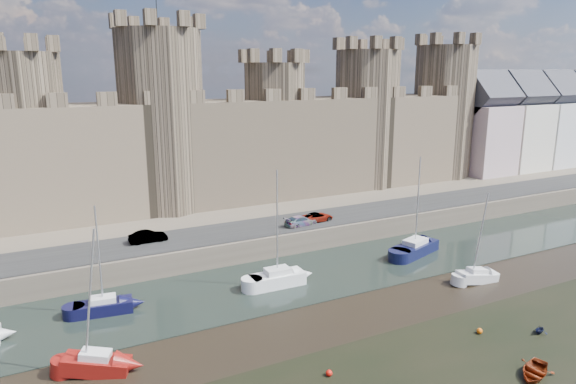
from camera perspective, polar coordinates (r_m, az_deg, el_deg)
name	(u,v)px	position (r m, az deg, el deg)	size (l,w,h in m)	color
water_channel	(212,295)	(49.40, -8.41, -11.25)	(160.00, 12.00, 0.08)	black
quay	(136,199)	(82.26, -16.57, -0.71)	(160.00, 60.00, 2.50)	#4C443A
road	(182,239)	(57.44, -11.73, -5.12)	(160.00, 7.00, 0.10)	black
castle	(143,141)	(68.63, -15.77, 5.49)	(108.50, 11.00, 29.00)	#42382B
townhouses	(536,124)	(107.61, 25.85, 6.79)	(35.50, 9.05, 18.13)	#C4A7AC
car_1	(148,237)	(57.03, -15.29, -4.82)	(1.39, 4.00, 1.32)	gray
car_2	(301,221)	(60.91, 1.45, -3.21)	(1.70, 4.19, 1.22)	gray
car_3	(317,217)	(62.57, 3.22, -2.80)	(1.93, 4.18, 1.16)	gray
sailboat_1	(103,306)	(47.94, -19.82, -11.79)	(5.00, 2.48, 9.61)	black
sailboat_2	(277,278)	(50.44, -1.19, -9.51)	(5.37, 2.17, 11.50)	white
sailboat_3	(415,247)	(60.45, 13.93, -6.00)	(6.85, 4.35, 11.22)	black
sailboat_4	(96,363)	(39.73, -20.53, -17.37)	(4.80, 3.36, 10.46)	maroon
sailboat_5	(477,275)	(54.83, 20.24, -8.70)	(4.36, 2.08, 9.07)	silver
dinghy_4	(534,372)	(40.96, 25.67, -17.60)	(2.25, 0.65, 3.14)	maroon
dinghy_7	(540,330)	(46.90, 26.18, -13.58)	(1.09, 0.67, 1.26)	black
buoy_1	(329,373)	(37.51, 4.59, -19.42)	(0.46, 0.46, 0.46)	red
buoy_3	(480,331)	(45.10, 20.52, -14.26)	(0.47, 0.47, 0.47)	orange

